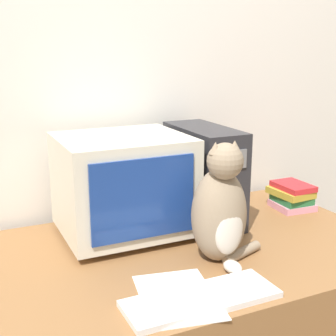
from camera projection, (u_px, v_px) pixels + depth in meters
wall_back at (112, 83)px, 1.92m from camera, size 7.00×0.05×2.50m
crt_monitor at (123, 185)px, 1.72m from camera, size 0.46×0.40×0.38m
computer_tower at (204, 175)px, 1.87m from camera, size 0.18×0.40×0.38m
keyboard at (201, 299)px, 1.30m from camera, size 0.44×0.16×0.02m
cat at (221, 210)px, 1.51m from camera, size 0.26×0.23×0.41m
book_stack at (292, 196)px, 2.04m from camera, size 0.17×0.18×0.11m
pen at (162, 294)px, 1.33m from camera, size 0.15×0.03×0.01m
paper_sheet at (178, 297)px, 1.33m from camera, size 0.26×0.33×0.00m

